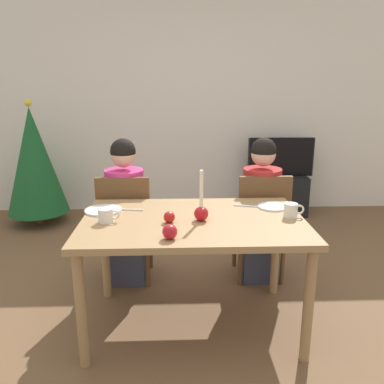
{
  "coord_description": "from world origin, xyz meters",
  "views": [
    {
      "loc": [
        -0.1,
        -2.37,
        1.59
      ],
      "look_at": [
        0.0,
        0.2,
        0.87
      ],
      "focal_mm": 37.37,
      "sensor_mm": 36.0,
      "label": 1
    }
  ],
  "objects_px": {
    "chair_left": "(126,223)",
    "christmas_tree": "(34,161)",
    "person_left_child": "(126,214)",
    "tv_stand": "(279,195)",
    "person_right_child": "(261,213)",
    "mug_left": "(106,216)",
    "plate_right": "(273,207)",
    "apple_by_left_plate": "(169,217)",
    "candle_centerpiece": "(201,210)",
    "plate_left": "(103,210)",
    "chair_right": "(261,221)",
    "apple_near_candle": "(170,232)",
    "dining_table": "(193,231)",
    "mug_right": "(291,210)",
    "tv": "(281,157)"
  },
  "relations": [
    {
      "from": "chair_left",
      "to": "christmas_tree",
      "type": "distance_m",
      "value": 1.88
    },
    {
      "from": "person_left_child",
      "to": "tv_stand",
      "type": "height_order",
      "value": "person_left_child"
    },
    {
      "from": "person_right_child",
      "to": "person_left_child",
      "type": "bearing_deg",
      "value": 180.0
    },
    {
      "from": "mug_left",
      "to": "tv_stand",
      "type": "bearing_deg",
      "value": 54.36
    },
    {
      "from": "plate_right",
      "to": "apple_by_left_plate",
      "type": "relative_size",
      "value": 2.84
    },
    {
      "from": "tv_stand",
      "to": "candle_centerpiece",
      "type": "relative_size",
      "value": 1.99
    },
    {
      "from": "plate_left",
      "to": "mug_left",
      "type": "bearing_deg",
      "value": -75.34
    },
    {
      "from": "chair_left",
      "to": "plate_right",
      "type": "relative_size",
      "value": 4.48
    },
    {
      "from": "christmas_tree",
      "to": "apple_by_left_plate",
      "type": "relative_size",
      "value": 19.82
    },
    {
      "from": "chair_left",
      "to": "chair_right",
      "type": "distance_m",
      "value": 1.07
    },
    {
      "from": "plate_left",
      "to": "mug_left",
      "type": "xyz_separation_m",
      "value": [
        0.06,
        -0.22,
        0.04
      ]
    },
    {
      "from": "chair_right",
      "to": "apple_near_candle",
      "type": "xyz_separation_m",
      "value": [
        -0.71,
        -0.93,
        0.28
      ]
    },
    {
      "from": "dining_table",
      "to": "mug_right",
      "type": "height_order",
      "value": "mug_right"
    },
    {
      "from": "mug_left",
      "to": "apple_by_left_plate",
      "type": "relative_size",
      "value": 1.85
    },
    {
      "from": "person_left_child",
      "to": "christmas_tree",
      "type": "bearing_deg",
      "value": 129.82
    },
    {
      "from": "apple_by_left_plate",
      "to": "person_right_child",
      "type": "bearing_deg",
      "value": 44.5
    },
    {
      "from": "dining_table",
      "to": "mug_right",
      "type": "xyz_separation_m",
      "value": [
        0.62,
        0.01,
        0.13
      ]
    },
    {
      "from": "person_right_child",
      "to": "tv",
      "type": "xyz_separation_m",
      "value": [
        0.58,
        1.66,
        0.14
      ]
    },
    {
      "from": "tv_stand",
      "to": "christmas_tree",
      "type": "relative_size",
      "value": 0.46
    },
    {
      "from": "plate_right",
      "to": "chair_left",
      "type": "bearing_deg",
      "value": 159.59
    },
    {
      "from": "candle_centerpiece",
      "to": "plate_left",
      "type": "relative_size",
      "value": 1.31
    },
    {
      "from": "chair_right",
      "to": "plate_right",
      "type": "relative_size",
      "value": 4.48
    },
    {
      "from": "tv_stand",
      "to": "christmas_tree",
      "type": "distance_m",
      "value": 2.88
    },
    {
      "from": "tv_stand",
      "to": "mug_left",
      "type": "bearing_deg",
      "value": -125.64
    },
    {
      "from": "tv_stand",
      "to": "apple_near_candle",
      "type": "distance_m",
      "value": 2.97
    },
    {
      "from": "apple_near_candle",
      "to": "dining_table",
      "type": "bearing_deg",
      "value": 66.54
    },
    {
      "from": "chair_left",
      "to": "christmas_tree",
      "type": "bearing_deg",
      "value": 129.18
    },
    {
      "from": "mug_left",
      "to": "apple_by_left_plate",
      "type": "distance_m",
      "value": 0.39
    },
    {
      "from": "mug_right",
      "to": "person_left_child",
      "type": "bearing_deg",
      "value": 150.78
    },
    {
      "from": "tv",
      "to": "candle_centerpiece",
      "type": "xyz_separation_m",
      "value": [
        -1.1,
        -2.33,
        0.11
      ]
    },
    {
      "from": "tv_stand",
      "to": "mug_right",
      "type": "relative_size",
      "value": 4.95
    },
    {
      "from": "christmas_tree",
      "to": "plate_left",
      "type": "height_order",
      "value": "christmas_tree"
    },
    {
      "from": "apple_near_candle",
      "to": "christmas_tree",
      "type": "bearing_deg",
      "value": 123.01
    },
    {
      "from": "tv",
      "to": "apple_by_left_plate",
      "type": "distance_m",
      "value": 2.7
    },
    {
      "from": "person_right_child",
      "to": "mug_right",
      "type": "relative_size",
      "value": 9.06
    },
    {
      "from": "plate_left",
      "to": "apple_by_left_plate",
      "type": "height_order",
      "value": "apple_by_left_plate"
    },
    {
      "from": "plate_left",
      "to": "plate_right",
      "type": "distance_m",
      "value": 1.15
    },
    {
      "from": "chair_left",
      "to": "plate_left",
      "type": "height_order",
      "value": "chair_left"
    },
    {
      "from": "tv_stand",
      "to": "mug_left",
      "type": "xyz_separation_m",
      "value": [
        -1.68,
        -2.34,
        0.55
      ]
    },
    {
      "from": "person_right_child",
      "to": "christmas_tree",
      "type": "distance_m",
      "value": 2.67
    },
    {
      "from": "christmas_tree",
      "to": "candle_centerpiece",
      "type": "height_order",
      "value": "christmas_tree"
    },
    {
      "from": "person_left_child",
      "to": "mug_right",
      "type": "relative_size",
      "value": 9.06
    },
    {
      "from": "chair_left",
      "to": "apple_near_candle",
      "type": "height_order",
      "value": "chair_left"
    },
    {
      "from": "person_left_child",
      "to": "mug_left",
      "type": "bearing_deg",
      "value": -92.32
    },
    {
      "from": "christmas_tree",
      "to": "apple_by_left_plate",
      "type": "height_order",
      "value": "christmas_tree"
    },
    {
      "from": "person_right_child",
      "to": "candle_centerpiece",
      "type": "height_order",
      "value": "person_right_child"
    },
    {
      "from": "candle_centerpiece",
      "to": "plate_right",
      "type": "relative_size",
      "value": 1.6
    },
    {
      "from": "person_left_child",
      "to": "mug_right",
      "type": "xyz_separation_m",
      "value": [
        1.13,
        -0.63,
        0.23
      ]
    },
    {
      "from": "christmas_tree",
      "to": "apple_by_left_plate",
      "type": "xyz_separation_m",
      "value": [
        1.54,
        -2.12,
        0.05
      ]
    },
    {
      "from": "dining_table",
      "to": "person_right_child",
      "type": "distance_m",
      "value": 0.86
    }
  ]
}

